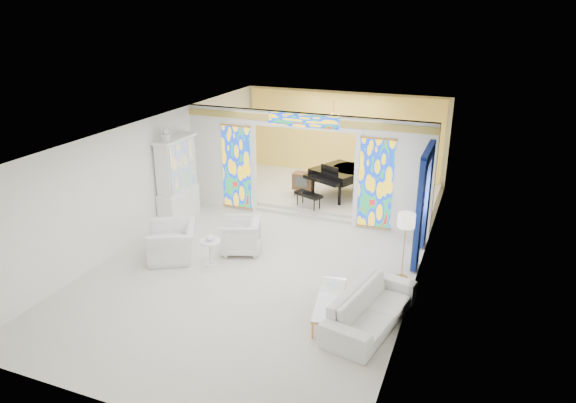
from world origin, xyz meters
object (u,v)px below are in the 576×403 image
at_px(china_cabinet, 177,180).
at_px(grand_piano, 346,173).
at_px(armchair_right, 241,236).
at_px(tv_console, 303,181).
at_px(sofa, 371,308).
at_px(armchair_left, 172,242).
at_px(coffee_table, 330,300).

bearing_deg(china_cabinet, grand_piano, 38.37).
bearing_deg(armchair_right, china_cabinet, -134.94).
bearing_deg(china_cabinet, tv_console, 44.26).
distance_m(grand_piano, tv_console, 1.32).
relative_size(armchair_right, tv_console, 1.31).
xyz_separation_m(armchair_right, sofa, (3.64, -1.87, -0.07)).
xyz_separation_m(china_cabinet, sofa, (6.17, -3.09, -0.82)).
relative_size(armchair_left, grand_piano, 0.45).
distance_m(china_cabinet, coffee_table, 6.24).
height_order(armchair_right, grand_piano, grand_piano).
relative_size(china_cabinet, armchair_left, 2.19).
height_order(china_cabinet, tv_console, china_cabinet).
distance_m(armchair_left, coffee_table, 4.34).
bearing_deg(china_cabinet, armchair_left, -61.30).
relative_size(grand_piano, tv_console, 3.83).
xyz_separation_m(coffee_table, tv_console, (-2.62, 5.76, 0.29)).
distance_m(sofa, tv_console, 6.71).
distance_m(armchair_right, grand_piano, 4.59).
bearing_deg(sofa, china_cabinet, 75.29).
bearing_deg(armchair_left, coffee_table, 47.86).
height_order(armchair_left, sofa, armchair_left).
relative_size(sofa, grand_piano, 0.88).
height_order(coffee_table, grand_piano, grand_piano).
xyz_separation_m(armchair_left, tv_console, (1.60, 4.75, 0.24)).
distance_m(armchair_left, armchair_right, 1.63).
relative_size(china_cabinet, grand_piano, 0.99).
bearing_deg(tv_console, coffee_table, -67.62).
xyz_separation_m(china_cabinet, armchair_right, (2.52, -1.21, -0.74)).
height_order(china_cabinet, sofa, china_cabinet).
height_order(china_cabinet, armchair_right, china_cabinet).
xyz_separation_m(coffee_table, grand_piano, (-1.41, 6.22, 0.54)).
xyz_separation_m(armchair_left, armchair_right, (1.38, 0.87, 0.02)).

